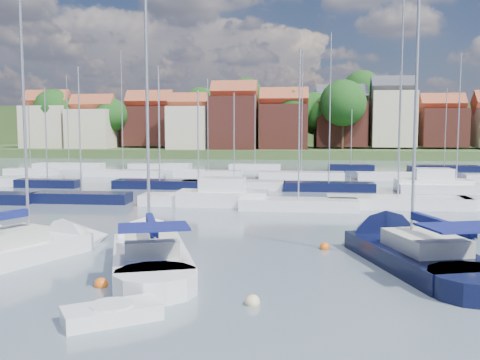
# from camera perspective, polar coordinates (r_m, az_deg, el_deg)

# --- Properties ---
(ground) EXTENTS (260.00, 260.00, 0.00)m
(ground) POSITION_cam_1_polar(r_m,az_deg,el_deg) (61.49, 5.82, -0.18)
(ground) COLOR #4F5E6C
(ground) RESTS_ON ground
(sailboat_left) EXTENTS (6.55, 10.42, 13.92)m
(sailboat_left) POSITION_cam_1_polar(r_m,az_deg,el_deg) (27.53, -20.52, -6.82)
(sailboat_left) COLOR silver
(sailboat_left) RESTS_ON ground
(sailboat_centre) EXTENTS (6.81, 12.14, 15.98)m
(sailboat_centre) POSITION_cam_1_polar(r_m,az_deg,el_deg) (25.31, -9.72, -7.64)
(sailboat_centre) COLOR silver
(sailboat_centre) RESTS_ON ground
(sailboat_navy) EXTENTS (7.26, 13.74, 18.33)m
(sailboat_navy) POSITION_cam_1_polar(r_m,az_deg,el_deg) (26.73, 16.51, -7.09)
(sailboat_navy) COLOR black
(sailboat_navy) RESTS_ON ground
(tender) EXTENTS (3.28, 2.84, 0.65)m
(tender) POSITION_cam_1_polar(r_m,az_deg,el_deg) (17.90, -13.52, -13.64)
(tender) COLOR silver
(tender) RESTS_ON ground
(buoy_c) EXTENTS (0.53, 0.53, 0.53)m
(buoy_c) POSITION_cam_1_polar(r_m,az_deg,el_deg) (21.66, -14.61, -10.96)
(buoy_c) COLOR #D85914
(buoy_c) RESTS_ON ground
(buoy_d) EXTENTS (0.52, 0.52, 0.52)m
(buoy_d) POSITION_cam_1_polar(r_m,az_deg,el_deg) (18.97, 1.36, -13.17)
(buoy_d) COLOR beige
(buoy_d) RESTS_ON ground
(buoy_e) EXTENTS (0.50, 0.50, 0.50)m
(buoy_e) POSITION_cam_1_polar(r_m,az_deg,el_deg) (27.55, 9.01, -7.30)
(buoy_e) COLOR #D85914
(buoy_e) RESTS_ON ground
(marina_field) EXTENTS (79.62, 41.41, 15.93)m
(marina_field) POSITION_cam_1_polar(r_m,az_deg,el_deg) (56.62, 7.67, -0.25)
(marina_field) COLOR silver
(marina_field) RESTS_ON ground
(far_shore_town) EXTENTS (212.46, 90.00, 22.27)m
(far_shore_town) POSITION_cam_1_polar(r_m,az_deg,el_deg) (153.86, 7.21, 4.93)
(far_shore_town) COLOR #405A2D
(far_shore_town) RESTS_ON ground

